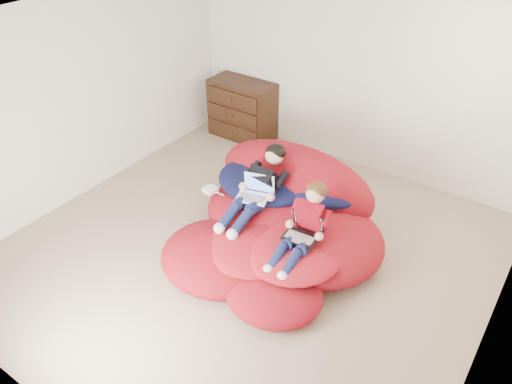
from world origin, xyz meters
name	(u,v)px	position (x,y,z in m)	size (l,w,h in m)	color
room_shell	(248,237)	(0.00, 0.00, 0.22)	(5.10, 5.10, 2.77)	tan
dresser	(242,110)	(-1.72, 2.23, 0.45)	(1.01, 0.57, 0.91)	#311B0D
beanbag_pile	(281,220)	(0.16, 0.42, 0.27)	(2.45, 2.46, 0.94)	#A4121C
cream_pillow	(287,157)	(-0.22, 1.15, 0.62)	(0.42, 0.27, 0.27)	white
older_boy	(260,184)	(-0.11, 0.39, 0.67)	(0.32, 1.13, 0.68)	black
younger_boy	(305,223)	(0.64, 0.10, 0.63)	(0.32, 0.91, 0.71)	maroon
laptop_white	(255,191)	(-0.11, 0.30, 0.63)	(0.40, 0.38, 0.26)	white
laptop_black	(304,230)	(0.64, 0.09, 0.56)	(0.36, 0.34, 0.25)	black
power_adapter	(210,190)	(-0.74, 0.26, 0.42)	(0.14, 0.14, 0.05)	white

